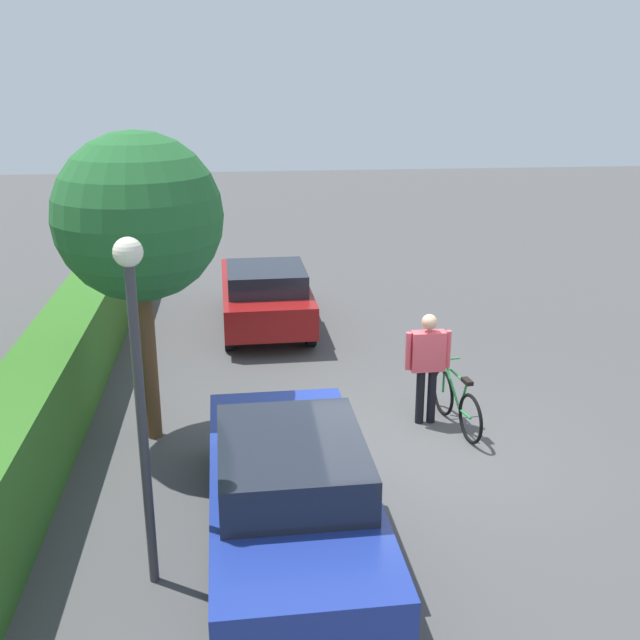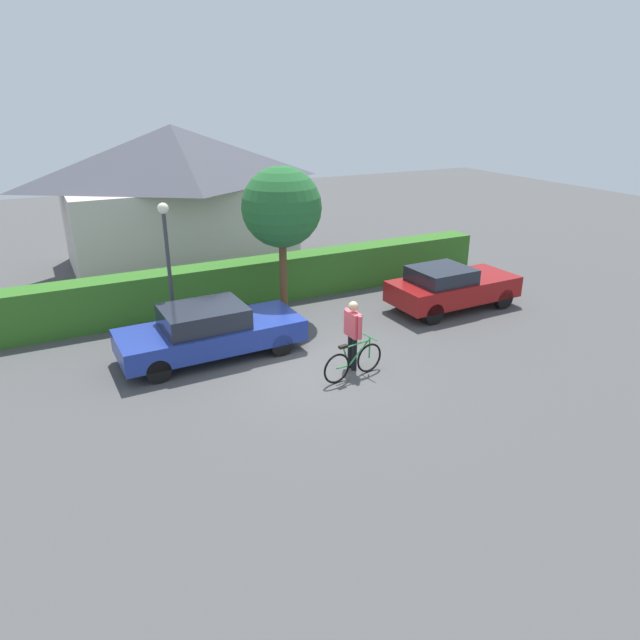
# 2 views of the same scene
# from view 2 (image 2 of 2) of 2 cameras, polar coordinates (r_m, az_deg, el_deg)

# --- Properties ---
(ground_plane) EXTENTS (60.00, 60.00, 0.00)m
(ground_plane) POSITION_cam_2_polar(r_m,az_deg,el_deg) (13.95, -0.42, -4.76)
(ground_plane) COLOR #494949
(hedge_row) EXTENTS (17.26, 0.90, 1.39)m
(hedge_row) POSITION_cam_2_polar(r_m,az_deg,el_deg) (18.05, -7.65, 3.69)
(hedge_row) COLOR #326A22
(hedge_row) RESTS_ON ground
(house_distant) EXTENTS (8.34, 5.36, 5.18)m
(house_distant) POSITION_cam_2_polar(r_m,az_deg,el_deg) (22.77, -14.15, 12.06)
(house_distant) COLOR beige
(house_distant) RESTS_ON ground
(parked_car_near) EXTENTS (4.61, 1.90, 1.35)m
(parked_car_near) POSITION_cam_2_polar(r_m,az_deg,el_deg) (14.53, -10.99, -1.07)
(parked_car_near) COLOR navy
(parked_car_near) RESTS_ON ground
(parked_car_far) EXTENTS (4.07, 1.84, 1.37)m
(parked_car_far) POSITION_cam_2_polar(r_m,az_deg,el_deg) (17.94, 12.96, 3.27)
(parked_car_far) COLOR maroon
(parked_car_far) RESTS_ON ground
(bicycle) EXTENTS (1.69, 0.50, 0.92)m
(bicycle) POSITION_cam_2_polar(r_m,az_deg,el_deg) (13.34, 3.35, -4.20)
(bicycle) COLOR black
(bicycle) RESTS_ON ground
(person_rider) EXTENTS (0.23, 0.69, 1.73)m
(person_rider) POSITION_cam_2_polar(r_m,az_deg,el_deg) (13.51, 3.30, -0.96)
(person_rider) COLOR black
(person_rider) RESTS_ON ground
(street_lamp) EXTENTS (0.28, 0.28, 3.69)m
(street_lamp) POSITION_cam_2_polar(r_m,az_deg,el_deg) (15.24, -15.00, 6.58)
(street_lamp) COLOR #38383D
(street_lamp) RESTS_ON ground
(tree_kerbside) EXTENTS (2.27, 2.27, 4.38)m
(tree_kerbside) POSITION_cam_2_polar(r_m,az_deg,el_deg) (16.35, -3.85, 11.12)
(tree_kerbside) COLOR brown
(tree_kerbside) RESTS_ON ground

